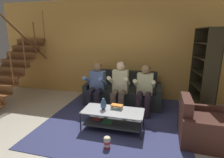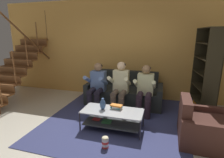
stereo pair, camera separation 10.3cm
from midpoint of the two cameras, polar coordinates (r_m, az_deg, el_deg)
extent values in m
plane|color=beige|center=(3.44, -3.88, -18.79)|extent=(16.80, 16.80, 0.00)
cube|color=gold|center=(5.29, 4.38, 9.58)|extent=(8.40, 0.12, 2.90)
cube|color=brown|center=(5.80, -31.75, 0.90)|extent=(1.05, 0.25, 0.04)
cube|color=brown|center=(5.74, -32.48, -0.11)|extent=(1.05, 0.02, 0.19)
cube|color=brown|center=(5.94, -30.27, 3.25)|extent=(1.05, 0.25, 0.04)
cube|color=brown|center=(5.87, -30.96, 2.30)|extent=(1.05, 0.02, 0.19)
cube|color=brown|center=(6.09, -28.85, 5.50)|extent=(1.05, 0.25, 0.04)
cube|color=brown|center=(6.02, -29.51, 4.60)|extent=(1.05, 0.02, 0.19)
cube|color=brown|center=(6.26, -27.49, 7.62)|extent=(1.05, 0.25, 0.04)
cube|color=brown|center=(6.18, -28.12, 6.77)|extent=(1.05, 0.02, 0.19)
cube|color=brown|center=(6.43, -26.19, 9.64)|extent=(1.05, 0.25, 0.04)
cube|color=brown|center=(6.35, -26.79, 8.83)|extent=(1.05, 0.02, 0.19)
cube|color=brown|center=(6.62, -24.95, 11.53)|extent=(1.05, 0.25, 0.04)
cube|color=brown|center=(6.53, -25.52, 10.78)|extent=(1.05, 0.02, 0.19)
cylinder|color=brown|center=(5.24, -30.41, 2.96)|extent=(0.04, 0.04, 0.90)
cylinder|color=brown|center=(5.55, -27.27, 7.90)|extent=(0.04, 0.04, 0.90)
cylinder|color=brown|center=(5.92, -24.43, 12.25)|extent=(0.04, 0.04, 0.90)
cylinder|color=brown|center=(6.33, -21.87, 16.04)|extent=(0.04, 0.04, 0.90)
cylinder|color=brown|center=(5.53, -27.81, 12.52)|extent=(0.05, 2.05, 1.58)
cube|color=#2A2E2D|center=(4.88, 2.99, -5.53)|extent=(1.79, 0.87, 0.45)
cube|color=#232726|center=(5.08, 3.84, 0.41)|extent=(1.79, 0.18, 0.43)
cube|color=#2A2E2D|center=(5.13, -7.56, -3.95)|extent=(0.13, 0.87, 0.57)
cube|color=#2A2E2D|center=(4.78, 14.38, -5.66)|extent=(0.13, 0.87, 0.57)
cylinder|color=#221E2B|center=(4.42, -8.14, -7.84)|extent=(0.14, 0.14, 0.45)
cylinder|color=#221E2B|center=(4.35, -5.68, -8.13)|extent=(0.14, 0.14, 0.45)
cylinder|color=#221E2B|center=(4.48, -7.39, -3.86)|extent=(0.14, 0.42, 0.14)
cylinder|color=#221E2B|center=(4.41, -4.97, -4.08)|extent=(0.14, 0.42, 0.14)
cube|color=#5C76AA|center=(4.57, -5.34, -0.60)|extent=(0.38, 0.22, 0.52)
cylinder|color=#5C76AA|center=(4.47, -8.59, -0.35)|extent=(0.09, 0.49, 0.31)
cylinder|color=#5C76AA|center=(4.33, -3.63, -0.70)|extent=(0.09, 0.49, 0.31)
sphere|color=#8D6849|center=(4.49, -5.45, 3.90)|extent=(0.21, 0.21, 0.21)
ellipsoid|color=black|center=(4.51, -5.37, 4.27)|extent=(0.21, 0.21, 0.13)
cylinder|color=brown|center=(4.23, -0.41, -8.70)|extent=(0.14, 0.14, 0.45)
cylinder|color=brown|center=(4.19, 2.27, -8.96)|extent=(0.14, 0.14, 0.45)
cylinder|color=brown|center=(4.30, 0.20, -4.52)|extent=(0.14, 0.42, 0.14)
cylinder|color=brown|center=(4.25, 2.82, -4.74)|extent=(0.14, 0.42, 0.14)
cube|color=beige|center=(4.40, 2.14, -0.76)|extent=(0.38, 0.22, 0.57)
cylinder|color=beige|center=(4.26, -1.05, -0.44)|extent=(0.09, 0.49, 0.31)
cylinder|color=beige|center=(4.18, 4.34, -0.79)|extent=(0.09, 0.49, 0.31)
sphere|color=beige|center=(4.31, 2.19, 4.28)|extent=(0.21, 0.21, 0.21)
ellipsoid|color=black|center=(4.33, 2.25, 4.66)|extent=(0.21, 0.21, 0.13)
cylinder|color=#30212D|center=(4.13, 7.90, -9.45)|extent=(0.14, 0.14, 0.45)
cylinder|color=#30212D|center=(4.11, 10.70, -9.66)|extent=(0.14, 0.14, 0.45)
cylinder|color=#30212D|center=(4.20, 8.32, -5.15)|extent=(0.14, 0.42, 0.14)
cylinder|color=#30212D|center=(4.18, 11.05, -5.33)|extent=(0.14, 0.42, 0.14)
cube|color=beige|center=(4.32, 10.05, -1.61)|extent=(0.38, 0.22, 0.52)
cylinder|color=beige|center=(4.15, 7.07, -1.39)|extent=(0.09, 0.49, 0.31)
cylinder|color=beige|center=(4.12, 12.69, -1.75)|extent=(0.09, 0.49, 0.31)
sphere|color=#97714A|center=(4.24, 10.26, 3.15)|extent=(0.21, 0.21, 0.21)
ellipsoid|color=black|center=(4.25, 10.30, 3.54)|extent=(0.21, 0.21, 0.13)
cube|color=#BABDC2|center=(3.55, -0.52, -10.38)|extent=(1.22, 0.55, 0.02)
cube|color=#3A3F40|center=(3.66, -0.51, -13.99)|extent=(1.12, 0.51, 0.02)
cylinder|color=#2A272C|center=(3.61, -11.09, -13.66)|extent=(0.03, 0.03, 0.40)
cylinder|color=#2A272C|center=(3.31, 8.67, -16.20)|extent=(0.03, 0.03, 0.40)
cylinder|color=#2A272C|center=(4.03, -7.86, -10.40)|extent=(0.03, 0.03, 0.40)
cylinder|color=#2A272C|center=(3.77, 9.54, -12.26)|extent=(0.03, 0.03, 0.40)
cube|color=red|center=(3.76, -5.74, -12.97)|extent=(0.16, 0.12, 0.02)
cube|color=#3C9147|center=(3.65, -2.34, -13.74)|extent=(0.19, 0.17, 0.02)
cube|color=navy|center=(4.24, 1.18, -11.89)|extent=(3.00, 3.39, 0.01)
cube|color=slate|center=(4.24, 1.19, -11.86)|extent=(1.65, 1.87, 0.00)
ellipsoid|color=#355487|center=(3.55, -3.67, -8.34)|extent=(0.12, 0.12, 0.22)
cylinder|color=#355487|center=(3.51, -3.70, -6.72)|extent=(0.05, 0.05, 0.05)
cube|color=silver|center=(3.63, 0.90, -9.50)|extent=(0.22, 0.15, 0.02)
cube|color=teal|center=(3.63, 0.75, -9.20)|extent=(0.24, 0.19, 0.02)
cube|color=silver|center=(3.61, 0.91, -8.99)|extent=(0.20, 0.17, 0.03)
cube|color=orange|center=(3.60, 0.79, -8.61)|extent=(0.25, 0.15, 0.03)
cube|color=black|center=(5.00, 25.60, 2.92)|extent=(0.33, 0.05, 2.03)
cube|color=black|center=(4.16, 29.02, 0.51)|extent=(0.33, 0.05, 2.03)
cube|color=black|center=(4.63, 28.96, 1.73)|extent=(0.11, 0.92, 2.03)
cube|color=black|center=(4.86, 25.81, -9.81)|extent=(0.41, 0.91, 0.02)
cube|color=black|center=(4.75, 26.24, -6.17)|extent=(0.41, 0.91, 0.02)
cube|color=black|center=(4.65, 26.69, -2.25)|extent=(0.41, 0.91, 0.02)
cube|color=black|center=(4.57, 27.15, 1.83)|extent=(0.41, 0.91, 0.02)
cube|color=black|center=(4.52, 27.64, 6.01)|extent=(0.41, 0.91, 0.02)
cube|color=black|center=(4.50, 28.13, 10.27)|extent=(0.41, 0.91, 0.02)
cube|color=black|center=(4.50, 28.63, 14.42)|extent=(0.41, 0.91, 0.02)
cube|color=#344FB6|center=(5.18, 24.75, -6.76)|extent=(0.30, 0.08, 0.23)
cube|color=silver|center=(5.14, 24.49, -7.14)|extent=(0.23, 0.05, 0.19)
cube|color=gold|center=(5.11, 24.83, -7.19)|extent=(0.27, 0.06, 0.21)
cube|color=#3355B7|center=(5.05, 25.05, -7.21)|extent=(0.28, 0.08, 0.25)
cube|color=gold|center=(5.00, 25.13, -7.65)|extent=(0.26, 0.06, 0.21)
cube|color=orange|center=(4.95, 25.40, -7.49)|extent=(0.28, 0.07, 0.28)
cube|color=olive|center=(4.93, 25.54, -8.20)|extent=(0.29, 0.06, 0.18)
cube|color=blue|center=(4.88, 25.48, -8.20)|extent=(0.25, 0.05, 0.21)
cube|color=orange|center=(4.83, 25.67, -8.12)|extent=(0.25, 0.07, 0.27)
cube|color=gold|center=(4.79, 25.99, -8.67)|extent=(0.28, 0.08, 0.21)
cube|color=teal|center=(4.72, 26.13, -8.76)|extent=(0.26, 0.08, 0.26)
cube|color=teal|center=(4.67, 26.22, -8.84)|extent=(0.24, 0.05, 0.28)
cube|color=#A07245|center=(4.65, 26.59, -9.08)|extent=(0.28, 0.08, 0.27)
cube|color=#2B8D4D|center=(4.60, 26.83, -9.29)|extent=(0.29, 0.05, 0.27)
cube|color=#2D8755|center=(4.56, 26.54, -9.85)|extent=(0.22, 0.07, 0.22)
cube|color=silver|center=(4.51, 26.89, -10.02)|extent=(0.24, 0.07, 0.24)
cube|color=#4B2A22|center=(3.64, 26.82, -14.40)|extent=(0.83, 0.70, 0.44)
cube|color=#4B2A22|center=(3.43, 22.22, -8.35)|extent=(0.18, 0.68, 0.35)
cube|color=#4B2A22|center=(3.28, 28.11, -16.82)|extent=(0.81, 0.14, 0.54)
cube|color=#4B2A22|center=(3.97, 25.93, -11.12)|extent=(0.81, 0.14, 0.54)
cylinder|color=red|center=(3.19, -2.61, -21.24)|extent=(0.12, 0.12, 0.04)
cylinder|color=white|center=(3.16, -2.62, -20.58)|extent=(0.12, 0.12, 0.04)
cylinder|color=red|center=(3.14, -2.63, -19.90)|extent=(0.12, 0.12, 0.04)
cylinder|color=white|center=(3.11, -2.64, -19.22)|extent=(0.12, 0.12, 0.04)
ellipsoid|color=beige|center=(3.09, -2.65, -18.65)|extent=(0.11, 0.11, 0.04)
camera|label=1|loc=(0.05, -90.77, -0.19)|focal=28.00mm
camera|label=2|loc=(0.05, 89.23, 0.19)|focal=28.00mm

